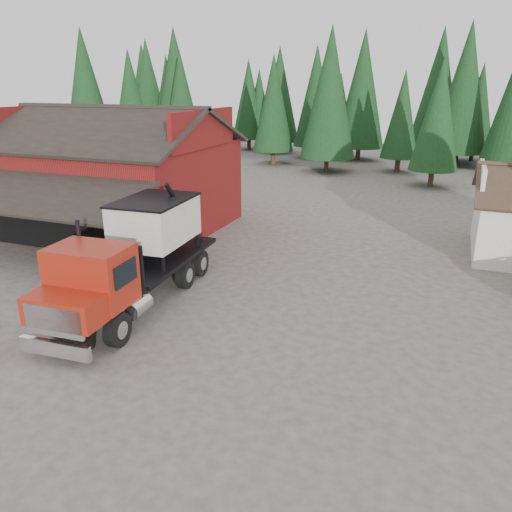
% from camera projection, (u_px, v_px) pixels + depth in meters
% --- Properties ---
extents(ground, '(120.00, 120.00, 0.00)m').
position_uv_depth(ground, '(206.00, 328.00, 17.94)').
color(ground, '#4C433B').
rests_on(ground, ground).
extents(red_barn, '(12.80, 13.63, 7.18)m').
position_uv_depth(red_barn, '(114.00, 183.00, 29.56)').
color(red_barn, maroon).
rests_on(red_barn, ground).
extents(conifer_backdrop, '(76.00, 16.00, 16.00)m').
position_uv_depth(conifer_backdrop, '(379.00, 162.00, 54.85)').
color(conifer_backdrop, black).
rests_on(conifer_backdrop, ground).
extents(near_pine_a, '(4.40, 4.40, 11.40)m').
position_uv_depth(near_pine_a, '(131.00, 104.00, 48.03)').
color(near_pine_a, '#382619').
rests_on(near_pine_a, ground).
extents(near_pine_b, '(3.96, 3.96, 10.40)m').
position_uv_depth(near_pine_b, '(438.00, 114.00, 40.29)').
color(near_pine_b, '#382619').
rests_on(near_pine_b, ground).
extents(near_pine_d, '(5.28, 5.28, 13.40)m').
position_uv_depth(near_pine_d, '(330.00, 93.00, 46.76)').
color(near_pine_d, '#382619').
rests_on(near_pine_d, ground).
extents(feed_truck, '(3.42, 10.07, 4.48)m').
position_uv_depth(feed_truck, '(135.00, 253.00, 19.33)').
color(feed_truck, black).
rests_on(feed_truck, ground).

